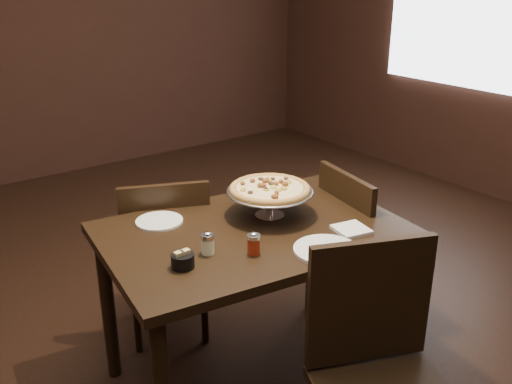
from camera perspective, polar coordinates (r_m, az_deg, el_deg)
room at (r=2.39m, az=1.90°, el=10.44°), size 6.04×7.04×2.84m
dining_table at (r=2.53m, az=-0.24°, el=-5.85°), size 1.39×1.02×0.80m
pizza_stand at (r=2.55m, az=1.38°, el=0.28°), size 0.39×0.39×0.16m
parmesan_shaker at (r=2.26m, az=-4.85°, el=-5.15°), size 0.05×0.05×0.10m
pepper_flake_shaker at (r=2.25m, az=-0.23°, el=-5.19°), size 0.05×0.05×0.09m
packet_caddy at (r=2.18m, az=-7.35°, el=-6.78°), size 0.09×0.09×0.07m
napkin_stack at (r=2.49m, az=9.51°, el=-3.72°), size 0.16×0.16×0.01m
plate_left at (r=2.58m, az=-9.65°, el=-2.89°), size 0.21×0.21×0.01m
plate_near at (r=2.31m, az=7.06°, el=-5.77°), size 0.27×0.27×0.01m
serving_spatula at (r=2.46m, az=0.38°, el=-0.66°), size 0.15×0.15×0.02m
chair_far at (r=2.97m, az=-9.00°, el=-6.02°), size 0.56×0.56×0.92m
chair_near at (r=2.13m, az=12.38°, el=-17.23°), size 0.61×0.61×1.00m
chair_side at (r=2.99m, az=10.58°, el=-5.58°), size 0.51×0.51×0.94m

